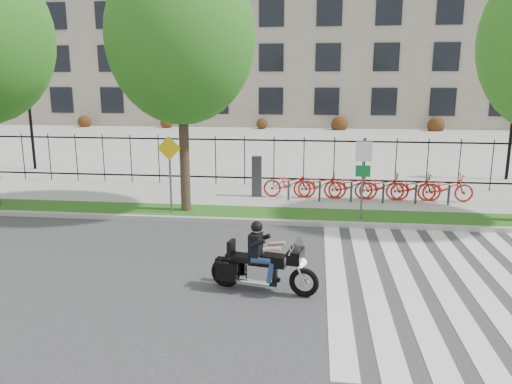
# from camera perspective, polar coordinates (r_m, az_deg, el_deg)

# --- Properties ---
(ground) EXTENTS (120.00, 120.00, 0.00)m
(ground) POSITION_cam_1_polar(r_m,az_deg,el_deg) (11.62, -1.91, -9.33)
(ground) COLOR #343537
(ground) RESTS_ON ground
(curb) EXTENTS (60.00, 0.20, 0.15)m
(curb) POSITION_cam_1_polar(r_m,az_deg,el_deg) (15.44, 0.41, -3.41)
(curb) COLOR #A8A59E
(curb) RESTS_ON ground
(grass_verge) EXTENTS (60.00, 1.50, 0.15)m
(grass_verge) POSITION_cam_1_polar(r_m,az_deg,el_deg) (16.25, 0.75, -2.58)
(grass_verge) COLOR #224C13
(grass_verge) RESTS_ON ground
(sidewalk) EXTENTS (60.00, 3.50, 0.15)m
(sidewalk) POSITION_cam_1_polar(r_m,az_deg,el_deg) (18.66, 1.58, -0.58)
(sidewalk) COLOR #A3A199
(sidewalk) RESTS_ON ground
(plaza) EXTENTS (80.00, 34.00, 0.10)m
(plaza) POSITION_cam_1_polar(r_m,az_deg,el_deg) (35.94, 4.22, 5.76)
(plaza) COLOR #A3A199
(plaza) RESTS_ON ground
(crosswalk_stripes) EXTENTS (5.70, 8.00, 0.01)m
(crosswalk_stripes) POSITION_cam_1_polar(r_m,az_deg,el_deg) (11.92, 22.03, -9.69)
(crosswalk_stripes) COLOR silver
(crosswalk_stripes) RESTS_ON ground
(iron_fence) EXTENTS (30.00, 0.06, 2.00)m
(iron_fence) POSITION_cam_1_polar(r_m,az_deg,el_deg) (20.17, 2.07, 3.53)
(iron_fence) COLOR black
(iron_fence) RESTS_ON sidewalk
(office_building) EXTENTS (60.00, 21.90, 20.15)m
(office_building) POSITION_cam_1_polar(r_m,az_deg,el_deg) (55.87, 5.45, 18.38)
(office_building) COLOR gray
(office_building) RESTS_ON ground
(lamp_post_left) EXTENTS (1.06, 0.70, 4.25)m
(lamp_post_left) POSITION_cam_1_polar(r_m,az_deg,el_deg) (26.48, -24.52, 9.07)
(lamp_post_left) COLOR black
(lamp_post_left) RESTS_ON ground
(street_tree_1) EXTENTS (4.63, 4.63, 8.14)m
(street_tree_1) POSITION_cam_1_polar(r_m,az_deg,el_deg) (16.20, -8.59, 17.00)
(street_tree_1) COLOR #38271F
(street_tree_1) RESTS_ON grass_verge
(bike_share_station) EXTENTS (7.83, 0.87, 1.50)m
(bike_share_station) POSITION_cam_1_polar(r_m,az_deg,el_deg) (18.30, 12.25, 0.73)
(bike_share_station) COLOR #2D2D33
(bike_share_station) RESTS_ON sidewalk
(sign_pole_regulatory) EXTENTS (0.50, 0.09, 2.50)m
(sign_pole_regulatory) POSITION_cam_1_polar(r_m,az_deg,el_deg) (15.51, 12.14, 2.69)
(sign_pole_regulatory) COLOR #59595B
(sign_pole_regulatory) RESTS_ON grass_verge
(sign_pole_warning) EXTENTS (0.78, 0.09, 2.49)m
(sign_pole_warning) POSITION_cam_1_polar(r_m,az_deg,el_deg) (16.12, -9.84, 3.17)
(sign_pole_warning) COLOR #59595B
(sign_pole_warning) RESTS_ON grass_verge
(motorcycle_rider) EXTENTS (2.35, 0.94, 1.83)m
(motorcycle_rider) POSITION_cam_1_polar(r_m,az_deg,el_deg) (10.51, 0.78, -8.19)
(motorcycle_rider) COLOR black
(motorcycle_rider) RESTS_ON ground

